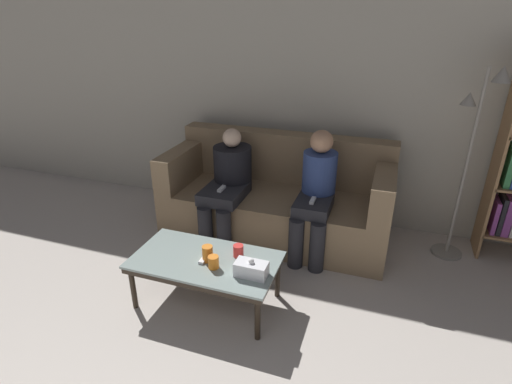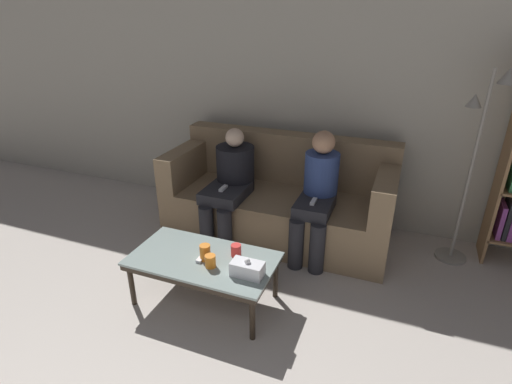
# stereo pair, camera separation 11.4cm
# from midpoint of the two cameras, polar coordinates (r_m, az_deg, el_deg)

# --- Properties ---
(wall_back) EXTENTS (12.00, 0.06, 2.60)m
(wall_back) POSITION_cam_midpoint_polar(r_m,az_deg,el_deg) (4.02, 6.90, 14.16)
(wall_back) COLOR #B7B2A3
(wall_back) RESTS_ON ground_plane
(couch) EXTENTS (2.09, 0.87, 0.94)m
(couch) POSITION_cam_midpoint_polar(r_m,az_deg,el_deg) (3.85, 4.23, -1.19)
(couch) COLOR #897051
(couch) RESTS_ON ground_plane
(coffee_table) EXTENTS (1.06, 0.57, 0.38)m
(coffee_table) POSITION_cam_midpoint_polar(r_m,az_deg,el_deg) (2.96, -6.42, -9.96)
(coffee_table) COLOR #8C9E99
(coffee_table) RESTS_ON ground_plane
(cup_near_left) EXTENTS (0.08, 0.08, 0.12)m
(cup_near_left) POSITION_cam_midpoint_polar(r_m,az_deg,el_deg) (2.89, -6.14, -8.60)
(cup_near_left) COLOR orange
(cup_near_left) RESTS_ON coffee_table
(cup_near_right) EXTENTS (0.08, 0.08, 0.09)m
(cup_near_right) POSITION_cam_midpoint_polar(r_m,az_deg,el_deg) (2.92, -1.74, -8.34)
(cup_near_right) COLOR red
(cup_near_right) RESTS_ON coffee_table
(cup_far_center) EXTENTS (0.08, 0.08, 0.09)m
(cup_far_center) POSITION_cam_midpoint_polar(r_m,az_deg,el_deg) (2.82, -5.37, -9.81)
(cup_far_center) COLOR orange
(cup_far_center) RESTS_ON coffee_table
(tissue_box) EXTENTS (0.22, 0.12, 0.13)m
(tissue_box) POSITION_cam_midpoint_polar(r_m,az_deg,el_deg) (2.72, -0.02, -10.91)
(tissue_box) COLOR white
(tissue_box) RESTS_ON coffee_table
(game_remote) EXTENTS (0.04, 0.15, 0.02)m
(game_remote) POSITION_cam_midpoint_polar(r_m,az_deg,el_deg) (2.94, -6.47, -9.16)
(game_remote) COLOR white
(game_remote) RESTS_ON coffee_table
(standing_lamp) EXTENTS (0.31, 0.26, 1.64)m
(standing_lamp) POSITION_cam_midpoint_polar(r_m,az_deg,el_deg) (3.64, 29.92, 5.22)
(standing_lamp) COLOR gray
(standing_lamp) RESTS_ON ground_plane
(seated_person_left_end) EXTENTS (0.36, 0.69, 1.04)m
(seated_person_left_end) POSITION_cam_midpoint_polar(r_m,az_deg,el_deg) (3.69, -2.79, 1.56)
(seated_person_left_end) COLOR #28282D
(seated_person_left_end) RESTS_ON ground_plane
(seated_person_mid_left) EXTENTS (0.31, 0.61, 1.10)m
(seated_person_mid_left) POSITION_cam_midpoint_polar(r_m,az_deg,el_deg) (3.46, 9.69, -0.12)
(seated_person_mid_left) COLOR #28282D
(seated_person_mid_left) RESTS_ON ground_plane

